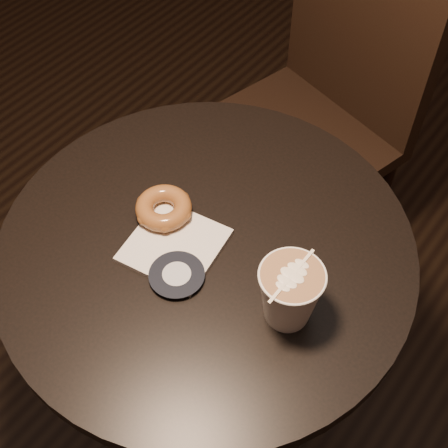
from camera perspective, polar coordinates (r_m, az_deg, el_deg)
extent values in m
plane|color=black|center=(1.70, -1.06, -16.69)|extent=(4.50, 4.50, 0.00)
cylinder|color=black|center=(1.05, -1.65, -2.29)|extent=(0.70, 0.70, 0.03)
cylinder|color=black|center=(1.36, -1.29, -11.16)|extent=(0.07, 0.07, 0.70)
cylinder|color=black|center=(1.69, -1.07, -16.57)|extent=(0.44, 0.44, 0.02)
cube|color=black|center=(1.58, 6.20, 7.42)|extent=(0.51, 0.51, 0.04)
cube|color=black|center=(1.51, 12.97, 18.77)|extent=(0.42, 0.15, 0.57)
cylinder|color=black|center=(1.77, -2.68, 2.73)|extent=(0.04, 0.04, 0.48)
cylinder|color=black|center=(1.61, 4.96, -5.02)|extent=(0.04, 0.04, 0.48)
cylinder|color=black|center=(1.93, 6.02, 7.74)|extent=(0.04, 0.04, 0.48)
cylinder|color=black|center=(1.78, 13.70, 1.13)|extent=(0.04, 0.04, 0.48)
cube|color=silver|center=(1.03, -4.56, -1.93)|extent=(0.17, 0.17, 0.01)
torus|color=brown|center=(1.06, -5.54, 1.47)|extent=(0.10, 0.10, 0.03)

